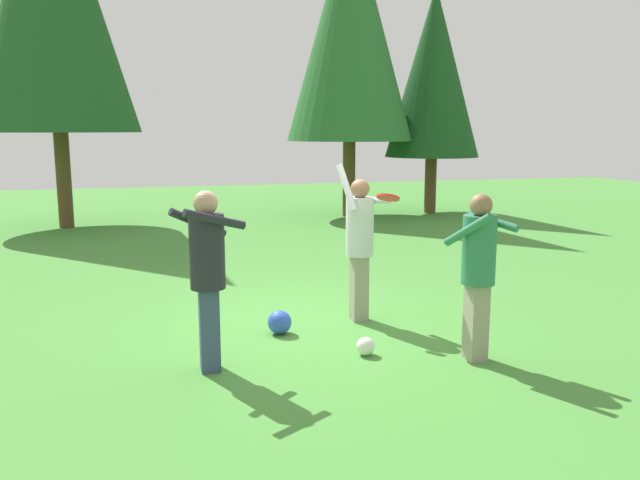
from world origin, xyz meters
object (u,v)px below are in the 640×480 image
(person_bystander, at_px, (207,265))
(tree_far_right, at_px, (434,73))
(ball_white, at_px, (366,346))
(frisbee, at_px, (388,198))
(tree_right, at_px, (350,27))
(person_thrower, at_px, (360,237))
(ball_blue, at_px, (280,322))
(person_catcher, at_px, (478,263))

(person_bystander, distance_m, tree_far_right, 13.13)
(ball_white, xyz_separation_m, tree_far_right, (5.65, 10.57, 3.79))
(frisbee, height_order, tree_far_right, tree_far_right)
(frisbee, bearing_deg, tree_right, 74.62)
(person_thrower, height_order, ball_blue, person_thrower)
(person_thrower, bearing_deg, ball_blue, -93.51)
(tree_right, xyz_separation_m, tree_far_right, (2.44, 0.04, -1.13))
(person_catcher, distance_m, ball_white, 1.46)
(person_bystander, distance_m, ball_blue, 1.58)
(person_catcher, height_order, tree_far_right, tree_far_right)
(tree_right, bearing_deg, frisbee, -105.38)
(person_catcher, distance_m, tree_right, 11.85)
(ball_blue, bearing_deg, person_bystander, -133.77)
(person_catcher, relative_size, ball_blue, 6.19)
(frisbee, xyz_separation_m, ball_white, (-0.50, -0.71, -1.48))
(person_bystander, height_order, frisbee, person_bystander)
(ball_blue, distance_m, tree_right, 11.46)
(frisbee, bearing_deg, person_thrower, 107.91)
(frisbee, bearing_deg, person_catcher, -63.99)
(tree_far_right, bearing_deg, person_bystander, -124.52)
(person_bystander, bearing_deg, person_thrower, 13.33)
(person_thrower, relative_size, ball_blue, 7.01)
(person_catcher, relative_size, frisbee, 4.59)
(person_bystander, xyz_separation_m, ball_blue, (0.89, 0.93, -0.92))
(ball_white, height_order, tree_right, tree_right)
(person_thrower, bearing_deg, ball_white, -33.36)
(person_catcher, bearing_deg, person_bystander, 54.93)
(person_bystander, height_order, ball_white, person_bystander)
(person_thrower, relative_size, ball_white, 9.95)
(person_thrower, height_order, tree_far_right, tree_far_right)
(ball_white, xyz_separation_m, ball_blue, (-0.73, 0.94, 0.04))
(ball_blue, xyz_separation_m, tree_right, (3.93, 9.60, 4.87))
(person_bystander, distance_m, tree_right, 12.23)
(person_bystander, relative_size, tree_right, 0.22)
(tree_right, bearing_deg, person_bystander, -114.60)
(person_thrower, relative_size, person_catcher, 1.13)
(person_bystander, height_order, tree_far_right, tree_far_right)
(person_thrower, distance_m, tree_far_right, 11.13)
(ball_white, relative_size, tree_far_right, 0.03)
(person_thrower, height_order, frisbee, person_thrower)
(ball_blue, relative_size, tree_far_right, 0.04)
(person_thrower, height_order, person_bystander, person_thrower)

